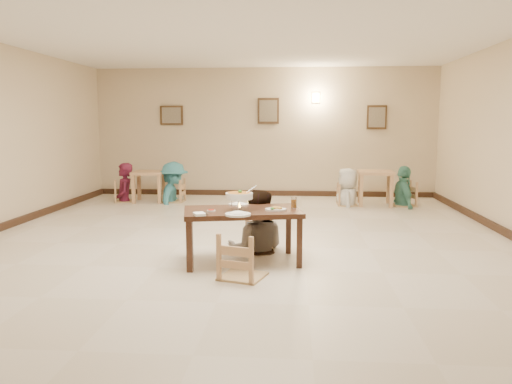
# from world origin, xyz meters

# --- Properties ---
(floor) EXTENTS (10.00, 10.00, 0.00)m
(floor) POSITION_xyz_m (0.00, 0.00, 0.00)
(floor) COLOR beige
(floor) RESTS_ON ground
(ceiling) EXTENTS (10.00, 10.00, 0.00)m
(ceiling) POSITION_xyz_m (0.00, 0.00, 3.00)
(ceiling) COLOR white
(ceiling) RESTS_ON wall_back
(wall_back) EXTENTS (10.00, 0.00, 10.00)m
(wall_back) POSITION_xyz_m (0.00, 5.00, 1.50)
(wall_back) COLOR beige
(wall_back) RESTS_ON floor
(wall_front) EXTENTS (10.00, 0.00, 10.00)m
(wall_front) POSITION_xyz_m (0.00, -5.00, 1.50)
(wall_front) COLOR beige
(wall_front) RESTS_ON floor
(baseboard_back) EXTENTS (8.00, 0.06, 0.12)m
(baseboard_back) POSITION_xyz_m (0.00, 4.97, 0.06)
(baseboard_back) COLOR #321F14
(baseboard_back) RESTS_ON floor
(picture_a) EXTENTS (0.55, 0.04, 0.45)m
(picture_a) POSITION_xyz_m (-2.20, 4.96, 1.90)
(picture_a) COLOR #3E2918
(picture_a) RESTS_ON wall_back
(picture_b) EXTENTS (0.50, 0.04, 0.60)m
(picture_b) POSITION_xyz_m (0.10, 4.96, 2.00)
(picture_b) COLOR #3E2918
(picture_b) RESTS_ON wall_back
(picture_c) EXTENTS (0.45, 0.04, 0.55)m
(picture_c) POSITION_xyz_m (2.60, 4.96, 1.85)
(picture_c) COLOR #3E2918
(picture_c) RESTS_ON wall_back
(wall_sconce) EXTENTS (0.16, 0.05, 0.22)m
(wall_sconce) POSITION_xyz_m (1.20, 4.96, 2.30)
(wall_sconce) COLOR #FFD88C
(wall_sconce) RESTS_ON wall_back
(main_table) EXTENTS (1.55, 1.07, 0.66)m
(main_table) POSITION_xyz_m (0.10, -0.79, 0.59)
(main_table) COLOR #3E2215
(main_table) RESTS_ON floor
(chair_far) EXTENTS (0.41, 0.41, 0.88)m
(chair_far) POSITION_xyz_m (0.24, -0.14, 0.44)
(chair_far) COLOR tan
(chair_far) RESTS_ON floor
(chair_near) EXTENTS (0.46, 0.46, 0.99)m
(chair_near) POSITION_xyz_m (0.17, -1.41, 0.49)
(chair_near) COLOR tan
(chair_near) RESTS_ON floor
(main_diner) EXTENTS (0.84, 0.66, 1.67)m
(main_diner) POSITION_xyz_m (0.23, -0.20, 0.83)
(main_diner) COLOR gray
(main_diner) RESTS_ON floor
(curry_warmer) EXTENTS (0.37, 0.33, 0.30)m
(curry_warmer) POSITION_xyz_m (0.07, -0.83, 0.84)
(curry_warmer) COLOR silver
(curry_warmer) RESTS_ON main_table
(rice_plate_far) EXTENTS (0.27, 0.27, 0.06)m
(rice_plate_far) POSITION_xyz_m (0.02, -0.47, 0.68)
(rice_plate_far) COLOR white
(rice_plate_far) RESTS_ON main_table
(rice_plate_near) EXTENTS (0.30, 0.30, 0.07)m
(rice_plate_near) POSITION_xyz_m (0.09, -1.18, 0.68)
(rice_plate_near) COLOR white
(rice_plate_near) RESTS_ON main_table
(fried_plate) EXTENTS (0.26, 0.26, 0.06)m
(fried_plate) POSITION_xyz_m (0.51, -0.82, 0.68)
(fried_plate) COLOR white
(fried_plate) RESTS_ON main_table
(chili_dish) EXTENTS (0.10, 0.10, 0.02)m
(chili_dish) POSITION_xyz_m (-0.26, -0.94, 0.68)
(chili_dish) COLOR white
(chili_dish) RESTS_ON main_table
(napkin_cutlery) EXTENTS (0.20, 0.26, 0.03)m
(napkin_cutlery) POSITION_xyz_m (-0.35, -1.21, 0.68)
(napkin_cutlery) COLOR white
(napkin_cutlery) RESTS_ON main_table
(drink_glass) EXTENTS (0.07, 0.07, 0.14)m
(drink_glass) POSITION_xyz_m (0.73, -0.61, 0.73)
(drink_glass) COLOR white
(drink_glass) RESTS_ON main_table
(bg_table_left) EXTENTS (0.74, 0.74, 0.67)m
(bg_table_left) POSITION_xyz_m (-2.46, 3.83, 0.54)
(bg_table_left) COLOR tan
(bg_table_left) RESTS_ON floor
(bg_table_right) EXTENTS (0.78, 0.78, 0.72)m
(bg_table_right) POSITION_xyz_m (2.42, 3.75, 0.59)
(bg_table_right) COLOR tan
(bg_table_right) RESTS_ON floor
(bg_chair_ll) EXTENTS (0.41, 0.41, 0.88)m
(bg_chair_ll) POSITION_xyz_m (-3.00, 3.79, 0.44)
(bg_chair_ll) COLOR tan
(bg_chair_ll) RESTS_ON floor
(bg_chair_lr) EXTENTS (0.44, 0.44, 0.94)m
(bg_chair_lr) POSITION_xyz_m (-1.92, 3.85, 0.47)
(bg_chair_lr) COLOR tan
(bg_chair_lr) RESTS_ON floor
(bg_chair_rl) EXTENTS (0.41, 0.41, 0.87)m
(bg_chair_rl) POSITION_xyz_m (1.84, 3.68, 0.43)
(bg_chair_rl) COLOR tan
(bg_chair_rl) RESTS_ON floor
(bg_chair_rr) EXTENTS (0.45, 0.45, 0.97)m
(bg_chair_rr) POSITION_xyz_m (3.01, 3.72, 0.48)
(bg_chair_rr) COLOR tan
(bg_chair_rr) RESTS_ON floor
(bg_diner_a) EXTENTS (0.60, 0.73, 1.71)m
(bg_diner_a) POSITION_xyz_m (-3.00, 3.79, 0.86)
(bg_diner_a) COLOR #59162E
(bg_diner_a) RESTS_ON floor
(bg_diner_b) EXTENTS (0.66, 1.14, 1.77)m
(bg_diner_b) POSITION_xyz_m (-1.92, 3.85, 0.88)
(bg_diner_b) COLOR teal
(bg_diner_b) RESTS_ON floor
(bg_diner_c) EXTENTS (0.52, 0.78, 1.57)m
(bg_diner_c) POSITION_xyz_m (1.84, 3.68, 0.79)
(bg_diner_c) COLOR silver
(bg_diner_c) RESTS_ON floor
(bg_diner_d) EXTENTS (0.52, 1.02, 1.68)m
(bg_diner_d) POSITION_xyz_m (3.01, 3.72, 0.84)
(bg_diner_d) COLOR #4F9C87
(bg_diner_d) RESTS_ON floor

